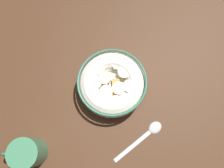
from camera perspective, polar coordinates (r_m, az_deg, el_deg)
name	(u,v)px	position (r cm, az deg, el deg)	size (l,w,h in cm)	color
ground_plane	(112,88)	(59.47, 0.00, -1.02)	(114.74, 114.74, 2.00)	#472B19
cereal_bowl	(112,84)	(55.56, 0.01, -0.01)	(17.63, 17.63, 5.64)	silver
spoon	(148,134)	(57.07, 9.46, -12.87)	(13.41, 10.39, 0.80)	#B7B7BC
coffee_mug	(28,153)	(56.14, -21.46, -16.63)	(9.67, 7.00, 8.14)	#3F7F59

